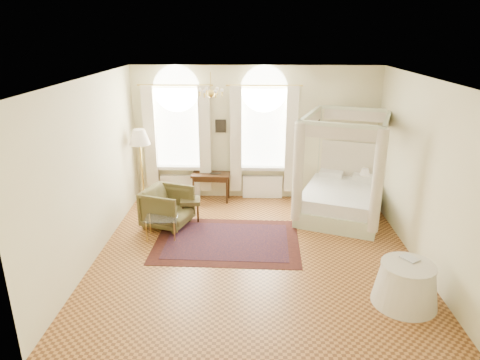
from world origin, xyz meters
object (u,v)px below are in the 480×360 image
at_px(armchair, 168,207).
at_px(coffee_table, 161,220).
at_px(side_table, 406,284).
at_px(stool, 190,203).
at_px(writing_desk, 211,177).
at_px(nightstand, 365,195).
at_px(floor_lamp, 140,141).
at_px(canopy_bed, 342,194).

xyz_separation_m(armchair, coffee_table, (-0.02, -0.59, -0.03)).
bearing_deg(side_table, coffee_table, 153.39).
distance_m(stool, armchair, 0.55).
relative_size(writing_desk, armchair, 1.03).
distance_m(coffee_table, side_table, 4.76).
height_order(armchair, coffee_table, armchair).
xyz_separation_m(stool, coffee_table, (-0.47, -0.90, -0.02)).
relative_size(writing_desk, coffee_table, 1.46).
bearing_deg(nightstand, stool, -166.93).
xyz_separation_m(stool, side_table, (3.79, -3.03, -0.08)).
xyz_separation_m(nightstand, floor_lamp, (-5.40, -0.17, 1.35)).
distance_m(nightstand, floor_lamp, 5.57).
height_order(writing_desk, coffee_table, writing_desk).
relative_size(armchair, coffee_table, 1.42).
bearing_deg(canopy_bed, floor_lamp, 174.22).
bearing_deg(stool, side_table, -38.66).
xyz_separation_m(canopy_bed, coffee_table, (-3.90, -1.22, -0.14)).
bearing_deg(stool, floor_lamp, 147.62).
relative_size(nightstand, stool, 1.11).
height_order(floor_lamp, side_table, floor_lamp).
height_order(writing_desk, stool, writing_desk).
height_order(canopy_bed, armchair, canopy_bed).
xyz_separation_m(writing_desk, floor_lamp, (-1.61, -0.40, 1.02)).
xyz_separation_m(floor_lamp, side_table, (5.04, -3.83, -1.29)).
height_order(nightstand, side_table, side_table).
relative_size(coffee_table, floor_lamp, 0.35).
bearing_deg(nightstand, side_table, -95.14).
distance_m(nightstand, writing_desk, 3.81).
distance_m(armchair, coffee_table, 0.59).
relative_size(armchair, side_table, 0.94).
bearing_deg(coffee_table, stool, 62.43).
height_order(stool, side_table, side_table).
xyz_separation_m(nightstand, coffee_table, (-4.62, -1.86, 0.12)).
xyz_separation_m(nightstand, side_table, (-0.36, -3.99, 0.06)).
relative_size(canopy_bed, floor_lamp, 1.38).
distance_m(canopy_bed, coffee_table, 4.09).
relative_size(writing_desk, stool, 1.93).
height_order(coffee_table, side_table, side_table).
relative_size(coffee_table, side_table, 0.66).
bearing_deg(armchair, floor_lamp, 54.73).
bearing_deg(writing_desk, stool, -106.65).
bearing_deg(floor_lamp, nightstand, 1.79).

